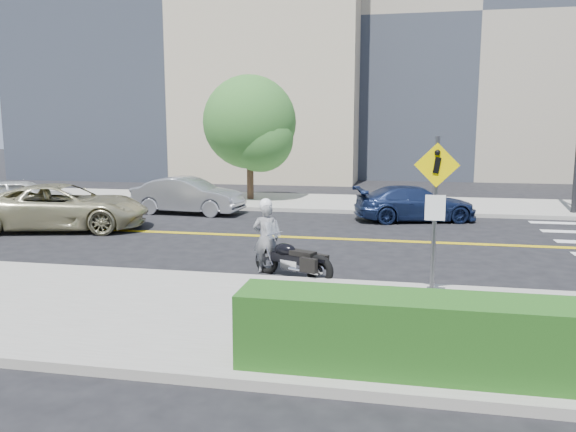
# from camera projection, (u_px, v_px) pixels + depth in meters

# --- Properties ---
(ground_plane) EXTENTS (120.00, 120.00, 0.00)m
(ground_plane) POSITION_uv_depth(u_px,v_px,m) (279.00, 237.00, 17.11)
(ground_plane) COLOR black
(ground_plane) RESTS_ON ground
(sidewalk_near) EXTENTS (60.00, 5.00, 0.15)m
(sidewalk_near) POSITION_uv_depth(u_px,v_px,m) (188.00, 313.00, 9.84)
(sidewalk_near) COLOR #9E9B91
(sidewalk_near) RESTS_ON ground_plane
(sidewalk_far) EXTENTS (60.00, 5.00, 0.15)m
(sidewalk_far) POSITION_uv_depth(u_px,v_px,m) (315.00, 202.00, 24.37)
(sidewalk_far) COLOR #9E9B91
(sidewalk_far) RESTS_ON ground_plane
(building_mid) EXTENTS (18.00, 14.00, 20.00)m
(building_mid) POSITION_uv_depth(u_px,v_px,m) (469.00, 30.00, 39.19)
(building_mid) COLOR #A39984
(building_mid) RESTS_ON ground_plane
(pedestrian_sign) EXTENTS (0.78, 0.08, 3.00)m
(pedestrian_sign) POSITION_uv_depth(u_px,v_px,m) (435.00, 204.00, 9.88)
(pedestrian_sign) COLOR #4C4C51
(pedestrian_sign) RESTS_ON sidewalk_near
(motorcyclist) EXTENTS (0.67, 0.53, 1.72)m
(motorcyclist) POSITION_uv_depth(u_px,v_px,m) (266.00, 236.00, 12.74)
(motorcyclist) COLOR #AEAEB3
(motorcyclist) RESTS_ON ground
(motorcycle) EXTENTS (2.07, 1.40, 1.22)m
(motorcycle) POSITION_uv_depth(u_px,v_px,m) (293.00, 251.00, 12.33)
(motorcycle) COLOR black
(motorcycle) RESTS_ON ground
(suv) EXTENTS (5.80, 3.67, 1.49)m
(suv) POSITION_uv_depth(u_px,v_px,m) (63.00, 207.00, 18.19)
(suv) COLOR tan
(suv) RESTS_ON ground
(parked_car_white) EXTENTS (4.13, 2.82, 1.31)m
(parked_car_white) POSITION_uv_depth(u_px,v_px,m) (22.00, 196.00, 22.00)
(parked_car_white) COLOR silver
(parked_car_white) RESTS_ON ground
(parked_car_silver) EXTENTS (4.35, 1.78, 1.40)m
(parked_car_silver) POSITION_uv_depth(u_px,v_px,m) (188.00, 196.00, 21.59)
(parked_car_silver) COLOR gray
(parked_car_silver) RESTS_ON ground
(parked_car_blue) EXTENTS (4.60, 2.85, 1.24)m
(parked_car_blue) POSITION_uv_depth(u_px,v_px,m) (415.00, 204.00, 19.92)
(parked_car_blue) COLOR navy
(parked_car_blue) RESTS_ON ground
(tree_far_a) EXTENTS (4.07, 4.07, 5.56)m
(tree_far_a) POSITION_uv_depth(u_px,v_px,m) (250.00, 122.00, 24.45)
(tree_far_a) COLOR #382619
(tree_far_a) RESTS_ON ground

